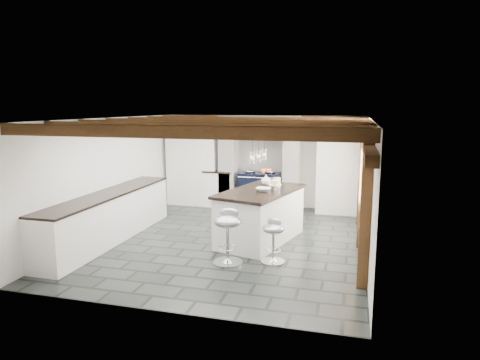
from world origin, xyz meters
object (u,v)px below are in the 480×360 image
(kitchen_island, at_px, (261,215))
(bar_stool_near, at_px, (273,236))
(bar_stool_far, at_px, (228,230))
(range_cooker, at_px, (260,190))

(kitchen_island, relative_size, bar_stool_near, 3.01)
(bar_stool_near, bearing_deg, bar_stool_far, -151.26)
(range_cooker, xyz_separation_m, kitchen_island, (0.58, -2.57, 0.04))
(kitchen_island, height_order, bar_stool_near, kitchen_island)
(kitchen_island, bearing_deg, bar_stool_far, -86.44)
(range_cooker, distance_m, bar_stool_far, 3.89)
(kitchen_island, relative_size, bar_stool_far, 2.43)
(range_cooker, distance_m, kitchen_island, 2.63)
(bar_stool_far, bearing_deg, bar_stool_near, 13.48)
(bar_stool_far, bearing_deg, kitchen_island, 73.86)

